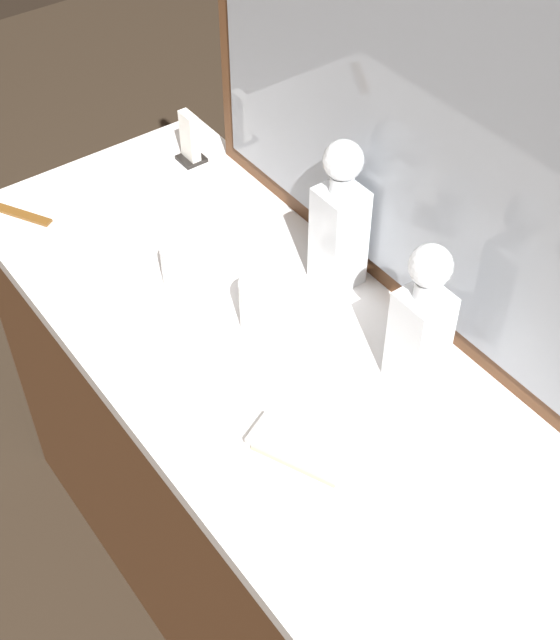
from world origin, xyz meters
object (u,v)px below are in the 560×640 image
at_px(crystal_decanter_far_right, 421,330).
at_px(tortoiseshell_comb, 20,214).
at_px(crystal_tumbler_far_left, 262,306).
at_px(napkin_holder, 190,141).
at_px(crystal_decanter_center, 339,228).
at_px(silver_brush_rear, 300,450).
at_px(crystal_tumbler_far_right, 186,265).

xyz_separation_m(crystal_decanter_far_right, tortoiseshell_comb, (-0.75, -0.33, -0.10)).
height_order(crystal_tumbler_far_left, napkin_holder, napkin_holder).
relative_size(crystal_decanter_far_right, tortoiseshell_comb, 2.07).
bearing_deg(crystal_decanter_center, silver_brush_rear, -46.61).
bearing_deg(crystal_tumbler_far_left, napkin_holder, 161.47).
distance_m(crystal_tumbler_far_left, silver_brush_rear, 0.28).
bearing_deg(silver_brush_rear, crystal_decanter_center, 133.39).
bearing_deg(silver_brush_rear, crystal_tumbler_far_left, 156.23).
bearing_deg(crystal_tumbler_far_right, crystal_tumbler_far_left, 14.21).
bearing_deg(crystal_decanter_far_right, crystal_decanter_center, 169.47).
bearing_deg(crystal_decanter_center, crystal_decanter_far_right, -10.53).
bearing_deg(crystal_tumbler_far_left, crystal_decanter_center, 95.02).
xyz_separation_m(crystal_decanter_center, silver_brush_rear, (0.27, -0.28, -0.10)).
bearing_deg(crystal_tumbler_far_left, crystal_decanter_far_right, 27.83).
relative_size(crystal_tumbler_far_left, napkin_holder, 0.88).
bearing_deg(crystal_decanter_center, tortoiseshell_comb, -143.05).
bearing_deg(napkin_holder, silver_brush_rear, -20.40).
height_order(crystal_decanter_far_right, crystal_tumbler_far_left, crystal_decanter_far_right).
distance_m(tortoiseshell_comb, napkin_holder, 0.37).
relative_size(crystal_decanter_center, napkin_holder, 2.60).
distance_m(crystal_decanter_far_right, silver_brush_rear, 0.26).
xyz_separation_m(crystal_decanter_center, crystal_tumbler_far_left, (0.02, -0.17, -0.07)).
distance_m(crystal_decanter_center, silver_brush_rear, 0.40).
bearing_deg(crystal_decanter_far_right, crystal_tumbler_far_right, -157.48).
relative_size(crystal_tumbler_far_right, tortoiseshell_comb, 0.67).
distance_m(silver_brush_rear, tortoiseshell_comb, 0.77).
xyz_separation_m(crystal_tumbler_far_left, silver_brush_rear, (0.25, -0.11, -0.03)).
bearing_deg(crystal_tumbler_far_left, silver_brush_rear, -23.77).
height_order(crystal_decanter_far_right, silver_brush_rear, crystal_decanter_far_right).
relative_size(crystal_tumbler_far_right, crystal_tumbler_far_left, 0.90).
bearing_deg(crystal_decanter_center, crystal_tumbler_far_left, -84.98).
xyz_separation_m(crystal_decanter_center, crystal_tumbler_far_right, (-0.15, -0.21, -0.08)).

